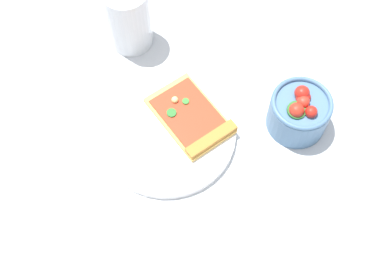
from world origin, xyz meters
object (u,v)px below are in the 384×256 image
pizza_slice_main (193,120)px  salad_bowl (299,112)px  plate (167,133)px  soda_glass (128,18)px

pizza_slice_main → salad_bowl: 0.18m
plate → pizza_slice_main: 0.05m
pizza_slice_main → salad_bowl: salad_bowl is taller
plate → soda_glass: bearing=-156.5°
plate → pizza_slice_main: size_ratio=1.36×
salad_bowl → soda_glass: soda_glass is taller
pizza_slice_main → soda_glass: soda_glass is taller
salad_bowl → soda_glass: bearing=-117.2°
plate → salad_bowl: (-0.04, 0.23, 0.03)m
pizza_slice_main → soda_glass: bearing=-143.5°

